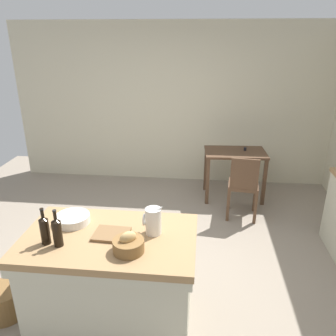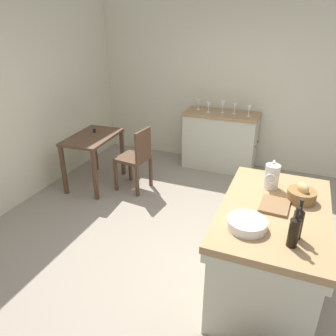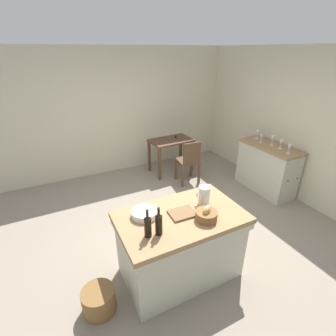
# 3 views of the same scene
# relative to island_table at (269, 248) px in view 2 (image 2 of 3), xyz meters

# --- Properties ---
(ground_plane) EXTENTS (6.76, 6.76, 0.00)m
(ground_plane) POSITION_rel_island_table_xyz_m (0.24, 0.68, -0.47)
(ground_plane) COLOR gray
(wall_right) EXTENTS (0.12, 5.20, 2.60)m
(wall_right) POSITION_rel_island_table_xyz_m (2.84, 0.68, 0.83)
(wall_right) COLOR beige
(wall_right) RESTS_ON ground
(island_table) EXTENTS (1.41, 0.86, 0.87)m
(island_table) POSITION_rel_island_table_xyz_m (0.00, 0.00, 0.00)
(island_table) COLOR #99754C
(island_table) RESTS_ON ground
(side_cabinet) EXTENTS (0.52, 1.17, 0.92)m
(side_cabinet) POSITION_rel_island_table_xyz_m (2.50, 1.05, -0.01)
(side_cabinet) COLOR #99754C
(side_cabinet) RESTS_ON ground
(writing_desk) EXTENTS (0.93, 0.61, 0.80)m
(writing_desk) POSITION_rel_island_table_xyz_m (1.22, 2.60, 0.16)
(writing_desk) COLOR #513826
(writing_desk) RESTS_ON ground
(wooden_chair) EXTENTS (0.44, 0.44, 0.92)m
(wooden_chair) POSITION_rel_island_table_xyz_m (1.29, 1.95, 0.03)
(wooden_chair) COLOR #513826
(wooden_chair) RESTS_ON ground
(pitcher) EXTENTS (0.17, 0.13, 0.27)m
(pitcher) POSITION_rel_island_table_xyz_m (0.35, 0.08, 0.52)
(pitcher) COLOR silver
(pitcher) RESTS_ON island_table
(wash_bowl) EXTENTS (0.29, 0.29, 0.07)m
(wash_bowl) POSITION_rel_island_table_xyz_m (-0.36, 0.17, 0.44)
(wash_bowl) COLOR silver
(wash_bowl) RESTS_ON island_table
(bread_basket) EXTENTS (0.24, 0.24, 0.17)m
(bread_basket) POSITION_rel_island_table_xyz_m (0.20, -0.19, 0.46)
(bread_basket) COLOR brown
(bread_basket) RESTS_ON island_table
(cutting_board) EXTENTS (0.29, 0.24, 0.02)m
(cutting_board) POSITION_rel_island_table_xyz_m (0.02, 0.01, 0.41)
(cutting_board) COLOR brown
(cutting_board) RESTS_ON island_table
(wine_bottle_dark) EXTENTS (0.07, 0.07, 0.31)m
(wine_bottle_dark) POSITION_rel_island_table_xyz_m (-0.35, -0.17, 0.52)
(wine_bottle_dark) COLOR black
(wine_bottle_dark) RESTS_ON island_table
(wine_bottle_amber) EXTENTS (0.07, 0.07, 0.30)m
(wine_bottle_amber) POSITION_rel_island_table_xyz_m (-0.45, -0.15, 0.52)
(wine_bottle_amber) COLOR black
(wine_bottle_amber) RESTS_ON island_table
(wine_glass_far_left) EXTENTS (0.07, 0.07, 0.16)m
(wine_glass_far_left) POSITION_rel_island_table_xyz_m (2.45, 0.64, 0.56)
(wine_glass_far_left) COLOR white
(wine_glass_far_left) RESTS_ON side_cabinet
(wine_glass_left) EXTENTS (0.07, 0.07, 0.16)m
(wine_glass_left) POSITION_rel_island_table_xyz_m (2.52, 0.87, 0.56)
(wine_glass_left) COLOR white
(wine_glass_left) RESTS_ON side_cabinet
(wine_glass_middle) EXTENTS (0.07, 0.07, 0.19)m
(wine_glass_middle) POSITION_rel_island_table_xyz_m (2.50, 1.05, 0.58)
(wine_glass_middle) COLOR white
(wine_glass_middle) RESTS_ON side_cabinet
(wine_glass_right) EXTENTS (0.07, 0.07, 0.15)m
(wine_glass_right) POSITION_rel_island_table_xyz_m (2.45, 1.26, 0.55)
(wine_glass_right) COLOR white
(wine_glass_right) RESTS_ON side_cabinet
(wine_glass_far_right) EXTENTS (0.07, 0.07, 0.17)m
(wine_glass_far_right) POSITION_rel_island_table_xyz_m (2.55, 1.46, 0.57)
(wine_glass_far_right) COLOR white
(wine_glass_far_right) RESTS_ON side_cabinet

